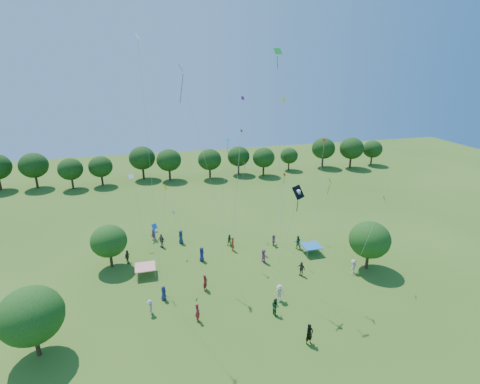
# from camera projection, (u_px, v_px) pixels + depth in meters

# --- Properties ---
(near_tree_west) EXTENTS (5.02, 5.02, 6.08)m
(near_tree_west) POSITION_uv_depth(u_px,v_px,m) (31.00, 316.00, 29.17)
(near_tree_west) COLOR #422B19
(near_tree_west) RESTS_ON ground
(near_tree_north) EXTENTS (4.07, 4.07, 5.16)m
(near_tree_north) POSITION_uv_depth(u_px,v_px,m) (109.00, 241.00, 42.36)
(near_tree_north) COLOR #422B19
(near_tree_north) RESTS_ON ground
(near_tree_east) EXTENTS (4.59, 4.59, 5.71)m
(near_tree_east) POSITION_uv_depth(u_px,v_px,m) (370.00, 240.00, 41.94)
(near_tree_east) COLOR #422B19
(near_tree_east) RESTS_ON ground
(treeline) EXTENTS (88.01, 8.77, 6.77)m
(treeline) POSITION_uv_depth(u_px,v_px,m) (179.00, 159.00, 74.69)
(treeline) COLOR #422B19
(treeline) RESTS_ON ground
(tent_red_stripe) EXTENTS (2.20, 2.20, 1.10)m
(tent_red_stripe) POSITION_uv_depth(u_px,v_px,m) (145.00, 267.00, 41.43)
(tent_red_stripe) COLOR red
(tent_red_stripe) RESTS_ON ground
(tent_blue) EXTENTS (2.20, 2.20, 1.10)m
(tent_blue) POSITION_uv_depth(u_px,v_px,m) (311.00, 246.00, 46.18)
(tent_blue) COLOR #1A65AB
(tent_blue) RESTS_ON ground
(man_in_black) EXTENTS (0.81, 0.62, 1.92)m
(man_in_black) POSITION_uv_depth(u_px,v_px,m) (309.00, 334.00, 31.32)
(man_in_black) COLOR black
(man_in_black) RESTS_ON ground
(crowd_person_0) EXTENTS (0.65, 0.98, 1.82)m
(crowd_person_0) POSITION_uv_depth(u_px,v_px,m) (181.00, 237.00, 48.79)
(crowd_person_0) COLOR #1A314D
(crowd_person_0) RESTS_ON ground
(crowd_person_1) EXTENTS (0.63, 0.78, 1.80)m
(crowd_person_1) POSITION_uv_depth(u_px,v_px,m) (198.00, 312.00, 34.17)
(crowd_person_1) COLOR maroon
(crowd_person_1) RESTS_ON ground
(crowd_person_2) EXTENTS (0.64, 0.93, 1.72)m
(crowd_person_2) POSITION_uv_depth(u_px,v_px,m) (275.00, 306.00, 35.05)
(crowd_person_2) COLOR #225027
(crowd_person_2) RESTS_ON ground
(crowd_person_3) EXTENTS (1.16, 0.94, 1.63)m
(crowd_person_3) POSITION_uv_depth(u_px,v_px,m) (353.00, 266.00, 42.00)
(crowd_person_3) COLOR beige
(crowd_person_3) RESTS_ON ground
(crowd_person_4) EXTENTS (1.07, 1.09, 1.80)m
(crowd_person_4) POSITION_uv_depth(u_px,v_px,m) (161.00, 241.00, 47.82)
(crowd_person_4) COLOR #413B34
(crowd_person_4) RESTS_ON ground
(crowd_person_5) EXTENTS (1.45, 1.59, 1.70)m
(crowd_person_5) POSITION_uv_depth(u_px,v_px,m) (154.00, 234.00, 49.67)
(crowd_person_5) COLOR #A66184
(crowd_person_5) RESTS_ON ground
(crowd_person_6) EXTENTS (0.73, 0.87, 1.56)m
(crowd_person_6) POSITION_uv_depth(u_px,v_px,m) (164.00, 293.00, 37.20)
(crowd_person_6) COLOR navy
(crowd_person_6) RESTS_ON ground
(crowd_person_7) EXTENTS (0.58, 0.75, 1.80)m
(crowd_person_7) POSITION_uv_depth(u_px,v_px,m) (232.00, 244.00, 46.91)
(crowd_person_7) COLOR maroon
(crowd_person_7) RESTS_ON ground
(crowd_person_8) EXTENTS (0.97, 0.72, 1.76)m
(crowd_person_8) POSITION_uv_depth(u_px,v_px,m) (298.00, 242.00, 47.49)
(crowd_person_8) COLOR #235334
(crowd_person_8) RESTS_ON ground
(crowd_person_9) EXTENTS (0.50, 1.02, 1.53)m
(crowd_person_9) POSITION_uv_depth(u_px,v_px,m) (150.00, 307.00, 35.09)
(crowd_person_9) COLOR #A59F84
(crowd_person_9) RESTS_ON ground
(crowd_person_10) EXTENTS (0.87, 1.07, 1.67)m
(crowd_person_10) POSITION_uv_depth(u_px,v_px,m) (127.00, 257.00, 43.96)
(crowd_person_10) COLOR #433835
(crowd_person_10) RESTS_ON ground
(crowd_person_11) EXTENTS (0.83, 1.66, 1.70)m
(crowd_person_11) POSITION_uv_depth(u_px,v_px,m) (264.00, 256.00, 44.20)
(crowd_person_11) COLOR #AB648C
(crowd_person_11) RESTS_ON ground
(crowd_person_12) EXTENTS (0.53, 0.90, 1.77)m
(crowd_person_12) POSITION_uv_depth(u_px,v_px,m) (202.00, 254.00, 44.48)
(crowd_person_12) COLOR navy
(crowd_person_12) RESTS_ON ground
(crowd_person_13) EXTENTS (0.73, 0.79, 1.78)m
(crowd_person_13) POSITION_uv_depth(u_px,v_px,m) (205.00, 283.00, 38.75)
(crowd_person_13) COLOR maroon
(crowd_person_13) RESTS_ON ground
(crowd_person_14) EXTENTS (0.80, 0.48, 1.54)m
(crowd_person_14) POSITION_uv_depth(u_px,v_px,m) (230.00, 240.00, 48.24)
(crowd_person_14) COLOR #234C20
(crowd_person_14) RESTS_ON ground
(crowd_person_15) EXTENTS (1.24, 0.71, 1.79)m
(crowd_person_15) POSITION_uv_depth(u_px,v_px,m) (280.00, 293.00, 37.03)
(crowd_person_15) COLOR beige
(crowd_person_15) RESTS_ON ground
(crowd_person_16) EXTENTS (0.91, 1.08, 1.69)m
(crowd_person_16) POSITION_uv_depth(u_px,v_px,m) (301.00, 269.00, 41.43)
(crowd_person_16) COLOR #3A302E
(crowd_person_16) RESTS_ON ground
(crowd_person_17) EXTENTS (0.97, 1.50, 1.52)m
(crowd_person_17) POSITION_uv_depth(u_px,v_px,m) (274.00, 240.00, 48.26)
(crowd_person_17) COLOR #8D527D
(crowd_person_17) RESTS_ON ground
(pirate_kite) EXTENTS (2.06, 2.37, 10.42)m
(pirate_kite) POSITION_uv_depth(u_px,v_px,m) (298.00, 193.00, 34.40)
(pirate_kite) COLOR black
(red_high_kite) EXTENTS (4.19, 7.92, 20.99)m
(red_high_kite) POSITION_uv_depth(u_px,v_px,m) (190.00, 104.00, 37.86)
(red_high_kite) COLOR red
(small_kite_0) EXTENTS (3.15, 4.69, 11.67)m
(small_kite_0) POSITION_uv_depth(u_px,v_px,m) (322.00, 162.00, 48.84)
(small_kite_0) COLOR red
(small_kite_1) EXTENTS (1.35, 2.76, 9.16)m
(small_kite_1) POSITION_uv_depth(u_px,v_px,m) (284.00, 191.00, 44.24)
(small_kite_1) COLOR #EF500C
(small_kite_2) EXTENTS (3.84, 1.51, 8.25)m
(small_kite_2) POSITION_uv_depth(u_px,v_px,m) (380.00, 208.00, 38.60)
(small_kite_2) COLOR #D1CA12
(small_kite_3) EXTENTS (1.97, 1.25, 22.41)m
(small_kite_3) POSITION_uv_depth(u_px,v_px,m) (279.00, 100.00, 35.96)
(small_kite_3) COLOR #1B9628
(small_kite_4) EXTENTS (0.60, 0.86, 6.02)m
(small_kite_4) POSITION_uv_depth(u_px,v_px,m) (155.00, 234.00, 37.28)
(small_kite_4) COLOR blue
(small_kite_5) EXTENTS (2.09, 3.33, 8.63)m
(small_kite_5) POSITION_uv_depth(u_px,v_px,m) (243.00, 180.00, 49.41)
(small_kite_5) COLOR purple
(small_kite_6) EXTENTS (0.61, 1.31, 23.34)m
(small_kite_6) POSITION_uv_depth(u_px,v_px,m) (145.00, 117.00, 31.99)
(small_kite_6) COLOR white
(small_kite_7) EXTENTS (1.66, 0.48, 13.00)m
(small_kite_7) POSITION_uv_depth(u_px,v_px,m) (225.00, 168.00, 43.29)
(small_kite_7) COLOR #0BB3B2
(small_kite_8) EXTENTS (2.92, 1.14, 10.97)m
(small_kite_8) POSITION_uv_depth(u_px,v_px,m) (324.00, 196.00, 35.74)
(small_kite_8) COLOR #D25E0C
(small_kite_9) EXTENTS (1.81, 3.28, 9.32)m
(small_kite_9) POSITION_uv_depth(u_px,v_px,m) (164.00, 204.00, 38.22)
(small_kite_9) COLOR yellow
(small_kite_10) EXTENTS (2.46, 6.99, 16.77)m
(small_kite_10) POSITION_uv_depth(u_px,v_px,m) (283.00, 128.00, 49.39)
(small_kite_10) COLOR #F9FF16
(small_kite_11) EXTENTS (1.70, 1.29, 13.39)m
(small_kite_11) POSITION_uv_depth(u_px,v_px,m) (238.00, 165.00, 46.71)
(small_kite_11) COLOR #198A1A
(small_kite_12) EXTENTS (1.85, 0.58, 4.23)m
(small_kite_12) POSITION_uv_depth(u_px,v_px,m) (176.00, 217.00, 45.28)
(small_kite_12) COLOR #1716DD
(small_kite_13) EXTENTS (0.83, 2.19, 17.59)m
(small_kite_13) POSITION_uv_depth(u_px,v_px,m) (240.00, 147.00, 43.99)
(small_kite_13) COLOR #A31B96
(small_kite_14) EXTENTS (1.49, 4.00, 7.79)m
(small_kite_14) POSITION_uv_depth(u_px,v_px,m) (133.00, 185.00, 47.08)
(small_kite_14) COLOR silver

